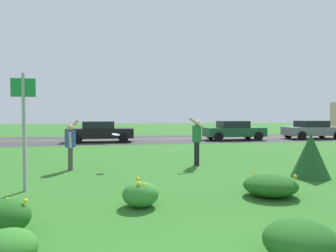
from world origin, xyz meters
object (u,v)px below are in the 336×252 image
Objects in this scene: sign_post_near_path at (24,120)px; car_black_center_left at (100,132)px; car_gray_rightmost at (312,130)px; car_dark_green_center_right at (234,130)px; person_catcher_green_shirt at (197,138)px; person_thrower_blue_shirt at (70,143)px; frisbee_pale_blue at (116,135)px.

sign_post_near_path is 0.63× the size of car_black_center_left.
car_dark_green_center_right is at bearing 180.00° from car_gray_rightmost.
sign_post_near_path is at bearing -151.00° from person_catcher_green_shirt.
person_thrower_blue_shirt is 0.38× the size of car_gray_rightmost.
person_thrower_blue_shirt is 1.53m from frisbee_pale_blue.
sign_post_near_path is 17.32m from car_dark_green_center_right.
frisbee_pale_blue is at bearing -129.75° from car_dark_green_center_right.
frisbee_pale_blue is 0.06× the size of car_gray_rightmost.
car_dark_green_center_right is at bearing 0.00° from car_black_center_left.
car_black_center_left is (1.14, 13.31, -0.98)m from sign_post_near_path.
car_gray_rightmost is at bearing 39.76° from person_catcher_green_shirt.
person_thrower_blue_shirt is 4.44m from person_catcher_green_shirt.
car_gray_rightmost is at bearing 0.00° from car_black_center_left.
person_thrower_blue_shirt is at bearing -148.02° from car_gray_rightmost.
person_thrower_blue_shirt is 0.38× the size of car_dark_green_center_right.
car_black_center_left is at bearing 85.12° from sign_post_near_path.
car_black_center_left is 9.90m from car_dark_green_center_right.
car_dark_green_center_right reaches higher than frisbee_pale_blue.
sign_post_near_path is 3.47m from frisbee_pale_blue.
person_thrower_blue_shirt reaches higher than car_black_center_left.
sign_post_near_path reaches higher than frisbee_pale_blue.
car_dark_green_center_right is at bearing 60.52° from person_catcher_green_shirt.
car_gray_rightmost is at bearing 0.00° from car_dark_green_center_right.
frisbee_pale_blue is 0.06× the size of car_dark_green_center_right.
car_gray_rightmost is at bearing 36.93° from sign_post_near_path.
car_gray_rightmost is at bearing 34.45° from frisbee_pale_blue.
sign_post_near_path is 1.60× the size of person_catcher_green_shirt.
sign_post_near_path is 2.87m from person_thrower_blue_shirt.
person_thrower_blue_shirt reaches higher than frisbee_pale_blue.
car_dark_green_center_right is (10.36, 10.63, -0.18)m from person_thrower_blue_shirt.
person_thrower_blue_shirt is at bearing 179.31° from frisbee_pale_blue.
frisbee_pale_blue is 0.06× the size of car_black_center_left.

